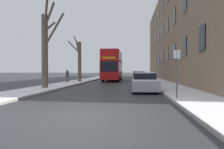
# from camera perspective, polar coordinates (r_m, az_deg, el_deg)

# --- Properties ---
(ground_plane) EXTENTS (320.00, 320.00, 0.00)m
(ground_plane) POSITION_cam_1_polar(r_m,az_deg,el_deg) (7.55, -10.14, -10.96)
(ground_plane) COLOR #303335
(sidewalk_left) EXTENTS (2.87, 130.00, 0.16)m
(sidewalk_left) POSITION_cam_1_polar(r_m,az_deg,el_deg) (60.58, -1.58, -0.41)
(sidewalk_left) COLOR gray
(sidewalk_left) RESTS_ON ground
(sidewalk_right) EXTENTS (2.87, 130.00, 0.16)m
(sidewalk_right) POSITION_cam_1_polar(r_m,az_deg,el_deg) (60.23, 8.64, -0.43)
(sidewalk_right) COLOR gray
(sidewalk_right) RESTS_ON ground
(terrace_facade_right) EXTENTS (9.10, 51.79, 15.08)m
(terrace_facade_right) POSITION_cam_1_polar(r_m,az_deg,el_deg) (37.63, 20.00, 10.08)
(terrace_facade_right) COLOR #8C7056
(terrace_facade_right) RESTS_ON ground
(bare_tree_left_0) EXTENTS (2.44, 2.98, 7.04)m
(bare_tree_left_0) POSITION_cam_1_polar(r_m,az_deg,el_deg) (18.90, -16.96, 6.95)
(bare_tree_left_0) COLOR brown
(bare_tree_left_0) RESTS_ON ground
(bare_tree_left_1) EXTENTS (1.70, 2.21, 6.47)m
(bare_tree_left_1) POSITION_cam_1_polar(r_m,az_deg,el_deg) (29.23, -8.60, 3.81)
(bare_tree_left_1) COLOR brown
(bare_tree_left_1) RESTS_ON ground
(double_decker_bus) EXTENTS (2.55, 10.14, 4.51)m
(double_decker_bus) POSITION_cam_1_polar(r_m,az_deg,el_deg) (33.92, 0.12, 2.65)
(double_decker_bus) COLOR red
(double_decker_bus) RESTS_ON ground
(parked_car_0) EXTENTS (1.87, 4.35, 1.44)m
(parked_car_0) POSITION_cam_1_polar(r_m,az_deg,el_deg) (16.43, 8.47, -2.11)
(parked_car_0) COLOR #9EA3AD
(parked_car_0) RESTS_ON ground
(parked_car_1) EXTENTS (1.77, 4.27, 1.39)m
(parked_car_1) POSITION_cam_1_polar(r_m,az_deg,el_deg) (22.05, 7.69, -1.40)
(parked_car_1) COLOR navy
(parked_car_1) RESTS_ON ground
(parked_car_2) EXTENTS (1.72, 4.22, 1.46)m
(parked_car_2) POSITION_cam_1_polar(r_m,az_deg,el_deg) (28.44, 7.17, -0.79)
(parked_car_2) COLOR slate
(parked_car_2) RESTS_ON ground
(parked_car_3) EXTENTS (1.85, 4.49, 1.50)m
(parked_car_3) POSITION_cam_1_polar(r_m,az_deg,el_deg) (34.49, 6.86, -0.46)
(parked_car_3) COLOR silver
(parked_car_3) RESTS_ON ground
(parked_car_4) EXTENTS (1.83, 4.31, 1.50)m
(parked_car_4) POSITION_cam_1_polar(r_m,az_deg,el_deg) (40.75, 6.64, -0.24)
(parked_car_4) COLOR navy
(parked_car_4) RESTS_ON ground
(oncoming_van) EXTENTS (1.98, 5.57, 2.47)m
(oncoming_van) POSITION_cam_1_polar(r_m,az_deg,el_deg) (48.89, 1.01, 0.72)
(oncoming_van) COLOR #9EA3AD
(oncoming_van) RESTS_ON ground
(pedestrian_left_sidewalk) EXTENTS (0.37, 0.37, 1.72)m
(pedestrian_left_sidewalk) POSITION_cam_1_polar(r_m,az_deg,el_deg) (27.28, -11.59, -0.32)
(pedestrian_left_sidewalk) COLOR #4C4742
(pedestrian_left_sidewalk) RESTS_ON ground
(street_sign_post) EXTENTS (0.32, 0.07, 2.66)m
(street_sign_post) POSITION_cam_1_polar(r_m,az_deg,el_deg) (11.69, 16.57, 0.76)
(street_sign_post) COLOR #4C4F54
(street_sign_post) RESTS_ON ground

